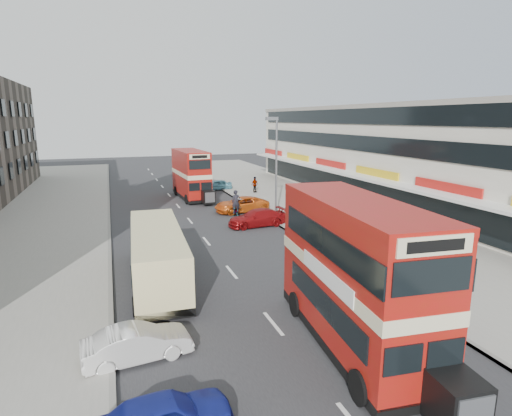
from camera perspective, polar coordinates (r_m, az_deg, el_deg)
name	(u,v)px	position (r m, az deg, el deg)	size (l,w,h in m)	color
ground	(294,349)	(15.55, 5.28, -18.83)	(160.00, 160.00, 0.00)	#28282B
road_surface	(190,221)	(33.53, -9.09, -1.74)	(12.00, 90.00, 0.01)	#28282B
pavement_right	(323,209)	(37.46, 9.25, -0.15)	(12.00, 90.00, 0.15)	gray
pavement_left	(21,233)	(33.62, -29.66, -3.06)	(12.00, 90.00, 0.15)	gray
kerb_left	(109,226)	(33.03, -19.56, -2.39)	(0.20, 90.00, 0.16)	gray
kerb_right	(261,214)	(35.06, 0.75, -0.85)	(0.20, 90.00, 0.16)	gray
commercial_row	(387,153)	(42.75, 17.64, 7.22)	(9.90, 46.20, 9.30)	beige
street_lamp	(275,161)	(32.60, 2.69, 6.54)	(1.00, 0.20, 8.12)	slate
bus_main	(355,274)	(15.01, 13.53, -8.82)	(3.36, 9.53, 5.14)	black
bus_second	(191,174)	(42.52, -8.93, 4.63)	(2.74, 8.62, 4.72)	black
coach	(157,253)	(21.19, -13.45, -6.09)	(2.86, 9.52, 2.49)	black
car_left_front	(138,343)	(15.20, -16.00, -17.49)	(1.26, 3.61, 1.19)	silver
car_right_a	(257,218)	(31.31, 0.14, -1.37)	(1.81, 4.46, 1.29)	maroon
car_right_b	(241,205)	(36.10, -2.02, 0.48)	(2.19, 4.74, 1.32)	#DD5E16
car_right_c	(216,185)	(47.41, -5.46, 3.18)	(1.41, 3.50, 1.19)	#5EA8BC
pedestrian_near	(313,213)	(31.09, 7.88, -0.70)	(0.71, 0.48, 1.93)	gray
pedestrian_far	(255,185)	(44.86, -0.17, 3.25)	(1.00, 0.42, 1.71)	gray
cyclist	(236,208)	(34.04, -2.76, -0.02)	(0.72, 1.78, 2.28)	gray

